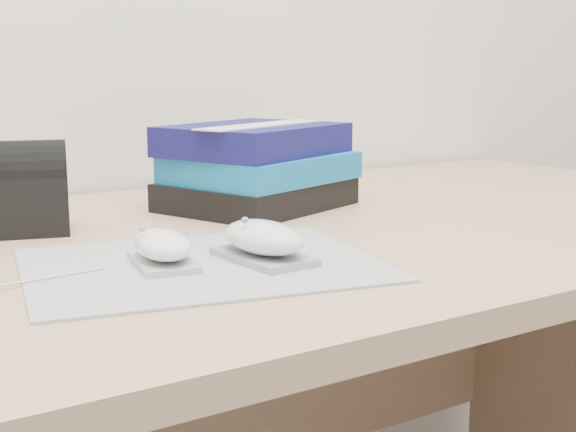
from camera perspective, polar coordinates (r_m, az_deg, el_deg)
desk at (r=1.16m, az=-2.27°, el=-11.69°), size 1.60×0.80×0.73m
mousepad at (r=0.84m, az=-6.16°, el=-3.47°), size 0.41×0.35×0.00m
mouse_rear at (r=0.84m, az=-8.90°, el=-2.20°), size 0.08×0.11×0.04m
mouse_front at (r=0.85m, az=-1.77°, el=-1.76°), size 0.07×0.12×0.05m
usb_cable at (r=0.79m, az=-19.65°, el=-4.68°), size 0.20×0.03×0.00m
book_stack at (r=1.17m, az=-2.22°, el=3.50°), size 0.30×0.27×0.12m
pouch at (r=1.05m, az=-18.85°, el=1.84°), size 0.15×0.12×0.12m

